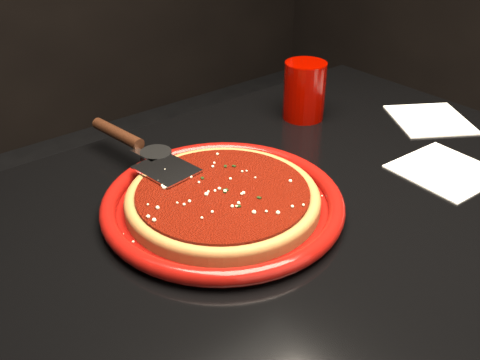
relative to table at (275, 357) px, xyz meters
The scene contains 12 objects.
table is the anchor object (origin of this frame).
plate 0.40m from the table, 154.24° to the left, with size 0.39×0.39×0.03m, color maroon.
pizza_crust 0.41m from the table, 154.24° to the left, with size 0.31×0.31×0.02m, color brown.
pizza_crust_rim 0.41m from the table, 154.24° to the left, with size 0.31×0.31×0.02m, color brown.
pizza_sauce 0.42m from the table, 154.24° to the left, with size 0.28×0.28×0.01m, color #630F05.
parmesan_dusting 0.43m from the table, 154.24° to the left, with size 0.27×0.27×0.01m, color beige, non-canonical shape.
basil_flecks 0.43m from the table, 154.24° to the left, with size 0.25×0.25×0.00m, color black, non-canonical shape.
pizza_server 0.50m from the table, 118.22° to the left, with size 0.09×0.33×0.02m, color silver, non-canonical shape.
cup 0.56m from the table, 39.53° to the left, with size 0.09×0.09×0.12m, color #910400.
napkin_a 0.49m from the table, 20.75° to the right, with size 0.16×0.16×0.00m, color white.
napkin_b 0.60m from the table, ahead, with size 0.15×0.16×0.00m, color white.
ramekin 0.46m from the table, 116.89° to the left, with size 0.06×0.06×0.04m, color black.
Camera 1 is at (-0.52, -0.53, 1.24)m, focal length 40.00 mm.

